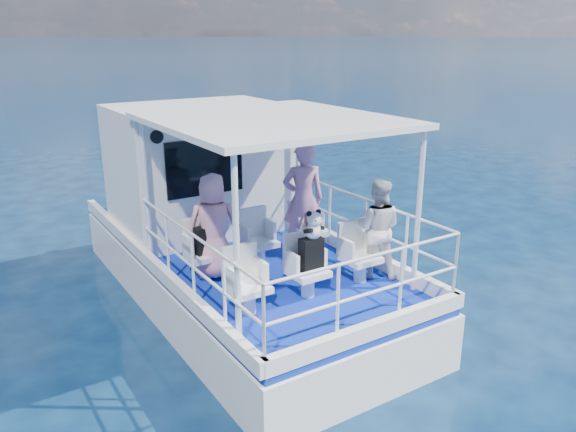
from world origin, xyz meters
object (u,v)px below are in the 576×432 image
at_px(backpack_center, 311,255).
at_px(passenger_stbd_aft, 377,228).
at_px(passenger_port_fwd, 214,227).
at_px(panda, 314,225).

bearing_deg(backpack_center, passenger_stbd_aft, 4.11).
distance_m(passenger_port_fwd, passenger_stbd_aft, 2.31).
xyz_separation_m(passenger_port_fwd, panda, (0.80, -1.30, 0.26)).
distance_m(passenger_stbd_aft, panda, 1.22).
bearing_deg(passenger_stbd_aft, panda, 49.94).
bearing_deg(backpack_center, panda, -52.62).
bearing_deg(panda, backpack_center, 127.38).
relative_size(passenger_port_fwd, passenger_stbd_aft, 1.06).
relative_size(backpack_center, panda, 1.20).
height_order(passenger_port_fwd, passenger_stbd_aft, passenger_port_fwd).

